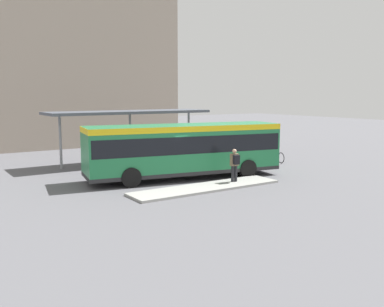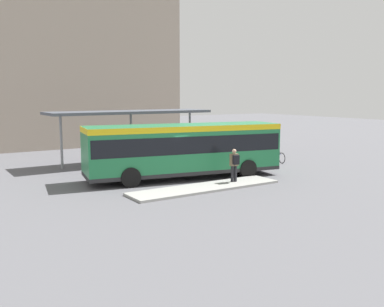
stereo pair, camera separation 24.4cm
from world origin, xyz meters
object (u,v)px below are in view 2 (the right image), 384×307
Objects in this scene: city_bus at (184,147)px; bicycle_green at (259,155)px; bicycle_orange at (269,156)px; potted_planter_far_side at (119,157)px; pedestrian_waiting at (234,163)px; bicycle_blue at (277,157)px; bicycle_yellow at (255,154)px; potted_planter_near_shelter at (179,154)px.

bicycle_green is at bearing 29.75° from city_bus.
bicycle_orange is 10.43m from potted_planter_far_side.
pedestrian_waiting is 8.04m from potted_planter_far_side.
pedestrian_waiting is 1.00× the size of bicycle_blue.
bicycle_green is at bearing -15.89° from bicycle_yellow.
bicycle_green is at bearing -40.07° from pedestrian_waiting.
potted_planter_far_side reaches higher than bicycle_green.
potted_planter_near_shelter is (-6.00, 2.27, 0.33)m from bicycle_orange.
pedestrian_waiting is at bearing 128.17° from bicycle_blue.
bicycle_green is 1.28× the size of potted_planter_near_shelter.
pedestrian_waiting is 1.08× the size of bicycle_orange.
bicycle_green is (6.69, 5.56, -0.73)m from pedestrian_waiting.
bicycle_orange is at bearing 17.01° from bicycle_green.
bicycle_yellow is at bearing 33.68° from city_bus.
pedestrian_waiting is 1.00× the size of bicycle_green.
city_bus is 3.15m from pedestrian_waiting.
city_bus is at bearing -74.19° from bicycle_orange.
potted_planter_near_shelter reaches higher than bicycle_blue.
bicycle_blue is 6.78m from potted_planter_near_shelter.
bicycle_blue is at bearing 10.67° from bicycle_green.
bicycle_yellow is 10.23m from potted_planter_far_side.
pedestrian_waiting reaches higher than bicycle_orange.
pedestrian_waiting is 7.15m from potted_planter_near_shelter.
potted_planter_far_side is (-10.16, 1.07, 0.44)m from bicycle_yellow.
potted_planter_far_side is (-9.86, 1.82, 0.40)m from bicycle_green.
potted_planter_far_side reaches higher than bicycle_blue.
bicycle_blue is at bearing -49.74° from pedestrian_waiting.
city_bus is at bearing 35.27° from pedestrian_waiting.
city_bus reaches higher than potted_planter_far_side.
bicycle_green reaches higher than bicycle_orange.
potted_planter_near_shelter is at bearing -4.37° from potted_planter_far_side.
bicycle_orange is at bearing 24.37° from city_bus.
potted_planter_near_shelter is at bearing -108.60° from bicycle_orange.
bicycle_orange is at bearing -45.08° from pedestrian_waiting.
potted_planter_far_side is (-1.86, 4.59, -0.97)m from city_bus.
bicycle_orange is 0.80m from bicycle_green.
pedestrian_waiting is at bearing -50.82° from bicycle_green.
bicycle_orange is 1.52m from bicycle_yellow.
bicycle_blue is 2.27m from bicycle_yellow.
bicycle_orange is at bearing -14.35° from potted_planter_far_side.
city_bus reaches higher than pedestrian_waiting.
bicycle_green is at bearing -14.71° from potted_planter_near_shelter.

